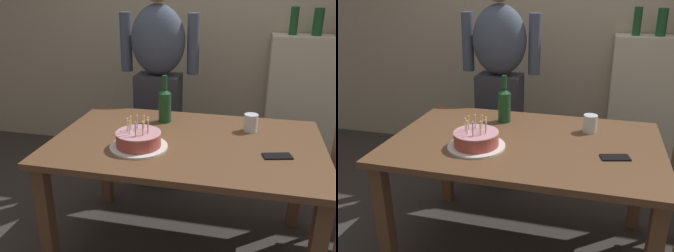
{
  "view_description": "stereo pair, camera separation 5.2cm",
  "coord_description": "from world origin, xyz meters",
  "views": [
    {
      "loc": [
        0.33,
        -1.87,
        1.54
      ],
      "look_at": [
        -0.09,
        -0.06,
        0.84
      ],
      "focal_mm": 39.04,
      "sensor_mm": 36.0,
      "label": 1
    },
    {
      "loc": [
        0.38,
        -1.86,
        1.54
      ],
      "look_at": [
        -0.09,
        -0.06,
        0.84
      ],
      "focal_mm": 39.04,
      "sensor_mm": 36.0,
      "label": 2
    }
  ],
  "objects": [
    {
      "name": "ground_plane",
      "position": [
        0.0,
        0.0,
        0.0
      ],
      "size": [
        10.0,
        10.0,
        0.0
      ],
      "primitive_type": "plane",
      "color": "#332D2B"
    },
    {
      "name": "back_wall",
      "position": [
        0.0,
        1.55,
        1.3
      ],
      "size": [
        5.2,
        0.1,
        2.6
      ],
      "primitive_type": "cube",
      "color": "tan",
      "rests_on": "ground_plane"
    },
    {
      "name": "dining_table",
      "position": [
        0.0,
        0.0,
        0.64
      ],
      "size": [
        1.5,
        0.96,
        0.74
      ],
      "color": "brown",
      "rests_on": "ground_plane"
    },
    {
      "name": "birthday_cake",
      "position": [
        -0.23,
        -0.16,
        0.78
      ],
      "size": [
        0.31,
        0.31,
        0.17
      ],
      "color": "white",
      "rests_on": "dining_table"
    },
    {
      "name": "water_glass_near",
      "position": [
        0.35,
        0.22,
        0.79
      ],
      "size": [
        0.08,
        0.08,
        0.11
      ],
      "primitive_type": "cylinder",
      "color": "silver",
      "rests_on": "dining_table"
    },
    {
      "name": "wine_bottle",
      "position": [
        -0.19,
        0.27,
        0.86
      ],
      "size": [
        0.08,
        0.08,
        0.3
      ],
      "color": "#194723",
      "rests_on": "dining_table"
    },
    {
      "name": "cell_phone",
      "position": [
        0.49,
        -0.11,
        0.74
      ],
      "size": [
        0.16,
        0.11,
        0.01
      ],
      "primitive_type": "cube",
      "rotation": [
        0.0,
        0.0,
        0.26
      ],
      "color": "black",
      "rests_on": "dining_table"
    },
    {
      "name": "person_man_bearded",
      "position": [
        -0.37,
        0.79,
        0.87
      ],
      "size": [
        0.61,
        0.27,
        1.66
      ],
      "rotation": [
        0.0,
        0.0,
        3.14
      ],
      "color": "#33333D",
      "rests_on": "ground_plane"
    },
    {
      "name": "shelf_cabinet",
      "position": [
        0.9,
        1.33,
        0.6
      ],
      "size": [
        0.87,
        0.3,
        1.43
      ],
      "color": "beige",
      "rests_on": "ground_plane"
    }
  ]
}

